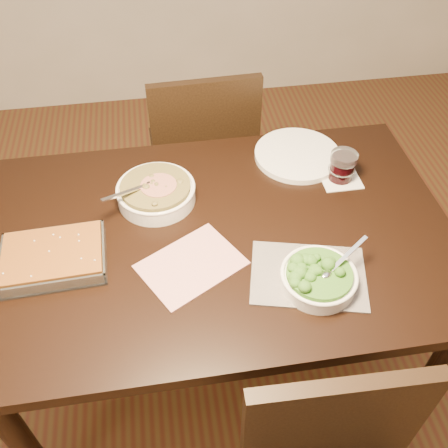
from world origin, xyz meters
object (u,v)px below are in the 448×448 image
Objects in this scene: chair_far at (203,151)px; dinner_plate at (297,155)px; table at (217,253)px; stew_bowl at (156,192)px; wine_tumbler at (342,166)px; baking_dish at (53,258)px; broccoli_bowl at (319,278)px.

dinner_plate is at bearing 122.97° from chair_far.
table is 5.72× the size of stew_bowl.
wine_tumbler is (0.43, 0.18, 0.15)m from table.
table is at bearing -136.58° from dinner_plate.
wine_tumbler is 0.18m from dinner_plate.
baking_dish is at bearing -165.73° from wine_tumbler.
table is at bearing 4.05° from baking_dish.
table is at bearing 135.81° from broccoli_bowl.
wine_tumbler is (0.20, 0.41, 0.03)m from broccoli_bowl.
table is 1.55× the size of chair_far.
table is 0.48m from baking_dish.
baking_dish is (-0.70, 0.18, -0.00)m from broccoli_bowl.
stew_bowl is 1.13× the size of broccoli_bowl.
wine_tumbler reaches higher than table.
chair_far is (0.21, 0.54, -0.28)m from stew_bowl.
chair_far is (-0.28, 0.40, -0.26)m from dinner_plate.
chair_far is (-0.39, 0.53, -0.30)m from wine_tumbler.
dinner_plate is (0.78, 0.36, -0.02)m from baking_dish.
stew_bowl reaches higher than table.
table is at bearing -157.84° from wine_tumbler.
broccoli_bowl is 2.26× the size of wine_tumbler.
baking_dish is 0.86m from dinner_plate.
broccoli_bowl reaches higher than baking_dish.
broccoli_bowl is at bearing 99.65° from chair_far.
wine_tumbler is at bearing 1.01° from stew_bowl.
table is 0.72m from chair_far.
wine_tumbler is 0.11× the size of chair_far.
stew_bowl is at bearing 135.37° from broccoli_bowl.
broccoli_bowl is (0.24, -0.23, 0.12)m from table.
broccoli_bowl is 0.54m from dinner_plate.
wine_tumbler is at bearing 124.33° from chair_far.
baking_dish is 0.32× the size of chair_far.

